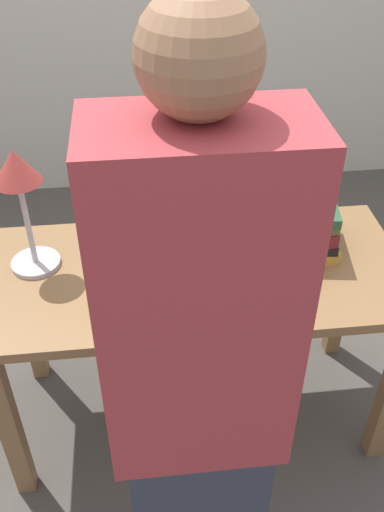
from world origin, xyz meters
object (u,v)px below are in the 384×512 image
book_standing_upright (250,215)px  coffee_mug (250,251)px  open_book (189,279)px  person_reader (197,424)px  book_stack_tall (300,222)px  reading_lamp (19,185)px

book_standing_upright → coffee_mug: bearing=-110.2°
open_book → person_reader: bearing=-82.5°
book_stack_tall → reading_lamp: reading_lamp is taller
book_stack_tall → person_reader: 0.90m
book_stack_tall → book_standing_upright: (-0.17, 0.00, 0.04)m
open_book → book_stack_tall: size_ratio=1.91×
reading_lamp → coffee_mug: reading_lamp is taller
book_standing_upright → coffee_mug: 0.12m
book_standing_upright → reading_lamp: size_ratio=0.61×
open_book → person_reader: (-0.05, -0.61, 0.11)m
coffee_mug → person_reader: 0.75m
open_book → reading_lamp: reading_lamp is taller
book_standing_upright → book_stack_tall: bearing=-12.6°
coffee_mug → person_reader: bearing=-110.2°
reading_lamp → person_reader: 0.90m
open_book → book_stack_tall: 0.44m
open_book → book_standing_upright: 0.31m
reading_lamp → book_standing_upright: bearing=1.8°
open_book → coffee_mug: coffee_mug is taller
open_book → book_standing_upright: (0.22, 0.18, 0.10)m
person_reader → coffee_mug: bearing=-110.2°
book_standing_upright → reading_lamp: reading_lamp is taller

